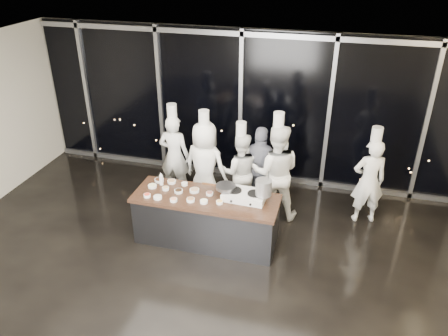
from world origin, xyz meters
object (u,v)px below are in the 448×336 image
object	(u,v)px
stove	(244,195)
chef_center	(240,171)
chef_far_left	(174,155)
chef_right	(276,172)
demo_counter	(206,219)
frying_pan	(225,187)
chef_side	(369,180)
stock_pot	(264,187)
chef_left	(205,166)
guest	(261,168)

from	to	relation	value
stove	chef_center	world-z (taller)	chef_center
chef_far_left	chef_right	world-z (taller)	chef_right
demo_counter	chef_right	xyz separation A→B (m)	(0.99, 1.11, 0.49)
frying_pan	chef_side	world-z (taller)	chef_side
stock_pot	chef_center	bearing A→B (deg)	119.87
stock_pot	chef_far_left	size ratio (longest dim) A/B	0.14
chef_left	guest	world-z (taller)	chef_left
chef_far_left	chef_center	bearing A→B (deg)	174.75
chef_left	chef_right	size ratio (longest dim) A/B	0.96
stove	frying_pan	bearing A→B (deg)	179.90
stove	guest	size ratio (longest dim) A/B	0.43
chef_left	stove	bearing A→B (deg)	147.67
stove	chef_left	xyz separation A→B (m)	(-0.98, 0.95, -0.06)
chef_right	chef_far_left	bearing A→B (deg)	-14.92
chef_far_left	chef_left	world-z (taller)	chef_left
stove	chef_center	distance (m)	1.17
chef_far_left	chef_right	xyz separation A→B (m)	(2.08, -0.27, 0.06)
demo_counter	chef_left	size ratio (longest dim) A/B	1.22
stock_pot	chef_far_left	distance (m)	2.42
frying_pan	chef_far_left	distance (m)	1.87
demo_counter	chef_far_left	xyz separation A→B (m)	(-1.09, 1.38, 0.43)
chef_far_left	chef_left	bearing A→B (deg)	158.05
demo_counter	chef_side	world-z (taller)	chef_side
demo_counter	frying_pan	size ratio (longest dim) A/B	4.19
stove	guest	distance (m)	1.24
chef_left	stock_pot	bearing A→B (deg)	155.08
chef_far_left	guest	bearing A→B (deg)	179.98
demo_counter	chef_center	bearing A→B (deg)	75.98
frying_pan	guest	world-z (taller)	guest
frying_pan	stock_pot	world-z (taller)	stock_pot
stock_pot	chef_center	distance (m)	1.35
guest	chef_side	bearing A→B (deg)	-174.23
demo_counter	chef_far_left	world-z (taller)	chef_far_left
demo_counter	stock_pot	distance (m)	1.20
chef_center	chef_side	bearing A→B (deg)	171.47
demo_counter	guest	xyz separation A→B (m)	(0.68, 1.35, 0.39)
stove	stock_pot	bearing A→B (deg)	-0.05
stove	chef_side	bearing A→B (deg)	35.08
stove	stock_pot	distance (m)	0.38
frying_pan	chef_left	distance (m)	1.15
stove	frying_pan	distance (m)	0.35
chef_left	guest	distance (m)	1.07
chef_left	guest	size ratio (longest dim) A/B	1.19
demo_counter	guest	world-z (taller)	guest
chef_center	guest	xyz separation A→B (m)	(0.37, 0.12, 0.05)
chef_far_left	chef_left	distance (m)	0.80
chef_center	chef_left	bearing A→B (deg)	1.04
chef_left	chef_center	world-z (taller)	chef_left
chef_center	chef_side	xyz separation A→B (m)	(2.35, 0.17, 0.06)
demo_counter	chef_left	distance (m)	1.21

